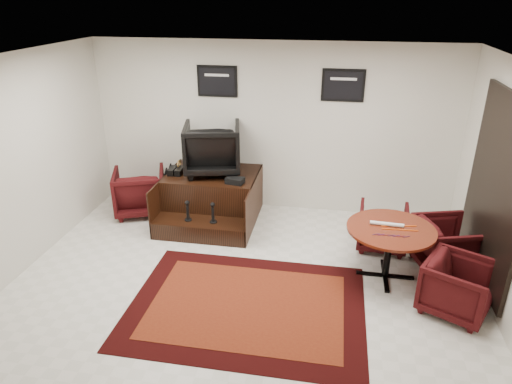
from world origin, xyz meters
TOP-DOWN VIEW (x-y plane):
  - ground at (0.00, 0.00)m, footprint 6.00×6.00m
  - room_shell at (0.41, 0.12)m, footprint 6.02×5.02m
  - area_rug at (0.13, -0.35)m, footprint 2.80×2.10m
  - shine_podium at (-0.89, 1.85)m, footprint 1.49×1.53m
  - shine_chair at (-0.89, 2.00)m, footprint 1.03×0.99m
  - shoes_pair at (-1.46, 1.82)m, footprint 0.23×0.28m
  - polish_kit at (-0.44, 1.59)m, footprint 0.30×0.23m
  - umbrella_black at (-1.72, 1.73)m, footprint 0.35×0.13m
  - umbrella_hooked at (-1.72, 1.92)m, footprint 0.35×0.13m
  - armchair_side at (-2.15, 1.86)m, footprint 1.03×1.00m
  - meeting_table at (1.81, 0.58)m, footprint 1.12×1.12m
  - table_chair_back at (1.81, 1.38)m, footprint 0.74×0.70m
  - table_chair_window at (2.62, 0.96)m, footprint 0.89×0.92m
  - table_chair_corner at (2.56, -0.00)m, footprint 0.92×0.94m
  - paper_roll at (1.76, 0.63)m, footprint 0.42×0.08m
  - table_clutter at (1.88, 0.54)m, footprint 0.57×0.34m

SIDE VIEW (x-z plane):
  - ground at x=0.00m, z-range 0.00..0.00m
  - area_rug at x=0.13m, z-range 0.00..0.01m
  - table_chair_back at x=1.81m, z-range 0.00..0.71m
  - shine_podium at x=-0.89m, z-range -0.03..0.74m
  - table_chair_corner at x=2.56m, z-range 0.00..0.74m
  - table_chair_window at x=2.62m, z-range 0.00..0.77m
  - armchair_side at x=-2.15m, z-range 0.00..0.84m
  - umbrella_black at x=-1.72m, z-range 0.00..0.93m
  - umbrella_hooked at x=-1.72m, z-range 0.00..0.93m
  - meeting_table at x=1.81m, z-range 0.28..1.01m
  - table_clutter at x=1.88m, z-range 0.73..0.74m
  - paper_roll at x=1.76m, z-range 0.73..0.78m
  - polish_kit at x=-0.44m, z-range 0.77..0.86m
  - shoes_pair at x=-1.46m, z-range 0.77..0.87m
  - shine_chair at x=-0.89m, z-range 0.77..1.66m
  - room_shell at x=0.41m, z-range 0.38..3.19m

